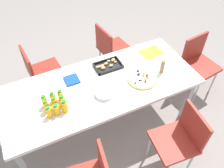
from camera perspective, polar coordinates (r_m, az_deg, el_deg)
name	(u,v)px	position (r m, az deg, el deg)	size (l,w,h in m)	color
ground_plane	(103,123)	(3.05, -2.30, -9.47)	(12.00, 12.00, 0.00)	gray
party_table	(101,89)	(2.54, -2.74, -1.11)	(2.11, 0.88, 0.72)	white
chair_far_left	(40,71)	(3.10, -17.21, 3.16)	(0.44, 0.44, 0.83)	maroon
chair_end	(198,61)	(3.31, 20.29, 5.33)	(0.45, 0.45, 0.83)	maroon
chair_far_right	(111,48)	(3.33, -0.24, 8.91)	(0.45, 0.45, 0.83)	maroon
chair_near_right	(180,137)	(2.45, 16.40, -12.44)	(0.44, 0.44, 0.83)	maroon
juice_bottle_0	(49,112)	(2.25, -15.17, -6.63)	(0.06, 0.06, 0.13)	#FAAC14
juice_bottle_1	(56,109)	(2.26, -13.44, -6.09)	(0.06, 0.06, 0.13)	#F9AB14
juice_bottle_2	(65,106)	(2.26, -11.52, -5.34)	(0.06, 0.06, 0.15)	#F8AD14
juice_bottle_3	(46,106)	(2.30, -15.77, -5.24)	(0.05, 0.05, 0.14)	#FAAD14
juice_bottle_4	(55,103)	(2.30, -13.87, -4.54)	(0.06, 0.06, 0.14)	#F9AE14
juice_bottle_5	(62,101)	(2.31, -12.07, -4.04)	(0.06, 0.06, 0.14)	#F9AE14
juice_bottle_6	(45,101)	(2.34, -16.18, -4.04)	(0.05, 0.05, 0.14)	#F9AB14
juice_bottle_7	(53,98)	(2.36, -14.28, -3.29)	(0.05, 0.05, 0.13)	#F9AF14
juice_bottle_8	(60,95)	(2.36, -12.49, -2.74)	(0.05, 0.05, 0.13)	#F8AC14
fruit_pizza	(142,79)	(2.55, 7.35, 1.30)	(0.32, 0.32, 0.05)	tan
snack_tray	(107,65)	(2.69, -1.12, 4.59)	(0.31, 0.20, 0.04)	black
plate_stack	(104,93)	(2.38, -1.95, -2.22)	(0.20, 0.20, 0.04)	silver
napkin_stack	(72,80)	(2.56, -9.80, 1.01)	(0.15, 0.15, 0.02)	#194CA5
cardboard_tube	(162,67)	(2.63, 12.23, 4.20)	(0.04, 0.04, 0.17)	#9E7A56
paper_folder	(151,52)	(2.93, 9.55, 7.63)	(0.26, 0.20, 0.01)	yellow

